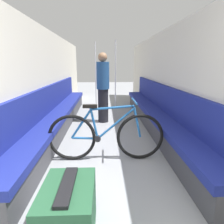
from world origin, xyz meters
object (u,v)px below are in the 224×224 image
grab_pole_near (115,76)px  bench_seat_row_right (156,115)px  bicycle (106,136)px  passenger_standing (103,87)px  bench_seat_row_left (58,116)px  luggage_bag (69,212)px  grab_pole_far (96,75)px

grab_pole_near → bench_seat_row_right: bearing=-69.3°
bicycle → passenger_standing: size_ratio=1.02×
bench_seat_row_left → luggage_bag: bench_seat_row_left is taller
grab_pole_near → grab_pole_far: bearing=138.5°
bench_seat_row_right → bicycle: bearing=-127.9°
grab_pole_far → passenger_standing: 2.04m
bicycle → luggage_bag: size_ratio=2.84×
bench_seat_row_right → luggage_bag: size_ratio=9.35×
bench_seat_row_left → luggage_bag: size_ratio=9.35×
bench_seat_row_right → luggage_bag: bearing=-117.0°
bicycle → bench_seat_row_right: bearing=48.7°
grab_pole_near → bicycle: bearing=-95.5°
bench_seat_row_left → bench_seat_row_right: 2.12m
bench_seat_row_right → grab_pole_near: size_ratio=2.66×
grab_pole_far → bench_seat_row_right: bearing=-61.7°
bench_seat_row_right → bench_seat_row_left: bearing=180.0°
grab_pole_far → passenger_standing: grab_pole_far is taller
bench_seat_row_left → bicycle: bearing=-54.4°
bench_seat_row_left → passenger_standing: passenger_standing is taller
bench_seat_row_right → grab_pole_near: 2.29m
bench_seat_row_left → bench_seat_row_right: (2.12, 0.00, 0.00)m
bench_seat_row_left → grab_pole_far: grab_pole_far is taller
luggage_bag → bicycle: bearing=77.0°
passenger_standing → luggage_bag: bearing=-177.5°
bench_seat_row_left → grab_pole_far: (0.73, 2.60, 0.71)m
bench_seat_row_left → grab_pole_near: grab_pole_near is taller
passenger_standing → grab_pole_far: bearing=14.0°
bench_seat_row_left → bicycle: size_ratio=3.30×
bench_seat_row_right → bicycle: (-1.11, -1.42, 0.06)m
grab_pole_near → grab_pole_far: (-0.63, 0.55, 0.00)m
bench_seat_row_right → bicycle: 1.80m
bicycle → grab_pole_near: (0.33, 3.46, 0.64)m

